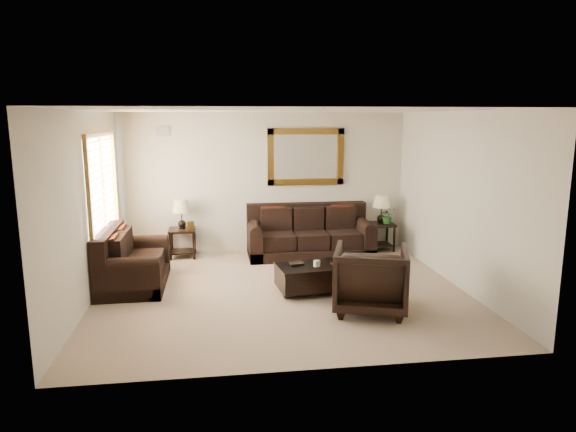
{
  "coord_description": "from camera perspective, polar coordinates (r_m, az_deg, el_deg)",
  "views": [
    {
      "loc": [
        -0.95,
        -7.39,
        2.6
      ],
      "look_at": [
        0.18,
        0.6,
        1.05
      ],
      "focal_mm": 32.0,
      "sensor_mm": 36.0,
      "label": 1
    }
  ],
  "objects": [
    {
      "name": "end_table_right",
      "position": [
        10.3,
        10.3,
        0.17
      ],
      "size": [
        0.5,
        0.5,
        1.1
      ],
      "color": "black",
      "rests_on": "room"
    },
    {
      "name": "sofa",
      "position": [
        9.85,
        2.37,
        -2.35
      ],
      "size": [
        2.34,
        1.01,
        0.96
      ],
      "color": "black",
      "rests_on": "room"
    },
    {
      "name": "window",
      "position": [
        8.54,
        -19.85,
        3.17
      ],
      "size": [
        0.07,
        1.96,
        1.66
      ],
      "color": "white",
      "rests_on": "room"
    },
    {
      "name": "air_vent",
      "position": [
        9.92,
        -13.73,
        9.13
      ],
      "size": [
        0.25,
        0.02,
        0.18
      ],
      "primitive_type": "cube",
      "color": "#999999",
      "rests_on": "room"
    },
    {
      "name": "mirror",
      "position": [
        10.04,
        2.0,
        6.59
      ],
      "size": [
        1.5,
        0.06,
        1.1
      ],
      "color": "#542D10",
      "rests_on": "room"
    },
    {
      "name": "end_table_left",
      "position": [
        9.8,
        -11.7,
        -0.41
      ],
      "size": [
        0.5,
        0.5,
        1.1
      ],
      "color": "black",
      "rests_on": "room"
    },
    {
      "name": "potted_plant",
      "position": [
        10.26,
        11.03,
        -0.16
      ],
      "size": [
        0.32,
        0.34,
        0.25
      ],
      "primitive_type": "imported",
      "rotation": [
        0.0,
        0.0,
        -0.08
      ],
      "color": "#21541D",
      "rests_on": "end_table_right"
    },
    {
      "name": "armchair",
      "position": [
        7.08,
        9.17,
        -6.55
      ],
      "size": [
        1.18,
        1.15,
        0.99
      ],
      "primitive_type": "imported",
      "rotation": [
        0.0,
        0.0,
        2.84
      ],
      "color": "black",
      "rests_on": "floor"
    },
    {
      "name": "room",
      "position": [
        7.55,
        -0.72,
        1.36
      ],
      "size": [
        5.51,
        5.01,
        2.71
      ],
      "color": "gray",
      "rests_on": "ground"
    },
    {
      "name": "loveseat",
      "position": [
        8.42,
        -17.12,
        -5.24
      ],
      "size": [
        0.96,
        1.61,
        0.91
      ],
      "rotation": [
        0.0,
        0.0,
        1.57
      ],
      "color": "black",
      "rests_on": "room"
    },
    {
      "name": "coffee_table",
      "position": [
        7.81,
        3.4,
        -6.54
      ],
      "size": [
        1.32,
        0.82,
        0.53
      ],
      "rotation": [
        0.0,
        0.0,
        0.13
      ],
      "color": "black",
      "rests_on": "room"
    }
  ]
}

